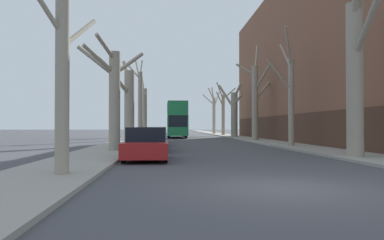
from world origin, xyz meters
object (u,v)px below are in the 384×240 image
street_tree_left_3 (140,102)px  parked_car_3 (157,135)px  parked_car_1 (152,140)px  parked_car_2 (155,137)px  street_tree_right_3 (234,112)px  street_tree_right_5 (214,112)px  street_tree_left_2 (129,104)px  street_tree_right_1 (290,96)px  street_tree_right_2 (256,98)px  street_tree_left_1 (114,94)px  street_tree_left_0 (63,48)px  street_tree_right_4 (223,112)px  lamp_post (384,47)px  parked_car_0 (146,145)px  street_tree_left_4 (144,110)px  double_decker_bus (177,118)px  street_tree_right_0 (356,71)px

street_tree_left_3 → parked_car_3: 8.48m
parked_car_1 → parked_car_2: parked_car_1 is taller
street_tree_right_3 → street_tree_right_5: size_ratio=0.83×
street_tree_left_2 → street_tree_right_1: (11.93, -5.74, 0.22)m
street_tree_left_3 → street_tree_right_2: 12.70m
street_tree_left_1 → parked_car_3: size_ratio=1.58×
street_tree_left_0 → street_tree_left_2: size_ratio=1.08×
street_tree_right_3 → street_tree_right_4: street_tree_right_4 is taller
street_tree_left_0 → lamp_post: size_ratio=0.98×
street_tree_right_3 → parked_car_2: (-9.53, -20.16, -2.57)m
street_tree_right_3 → parked_car_3: bearing=-125.0°
street_tree_left_2 → street_tree_left_3: 9.80m
street_tree_left_2 → parked_car_1: size_ratio=1.74×
parked_car_0 → street_tree_left_2: bearing=98.6°
street_tree_right_1 → street_tree_left_4: bearing=114.3°
lamp_post → double_decker_bus: bearing=100.7°
street_tree_right_4 → lamp_post: 44.72m
street_tree_left_3 → parked_car_0: street_tree_left_3 is taller
street_tree_right_1 → street_tree_right_2: size_ratio=0.83×
double_decker_bus → street_tree_right_4: bearing=50.9°
street_tree_left_4 → street_tree_right_4: 13.19m
street_tree_right_5 → parked_car_0: 52.87m
street_tree_left_1 → street_tree_right_1: size_ratio=0.78×
street_tree_left_1 → parked_car_0: bearing=-66.8°
street_tree_left_2 → parked_car_0: bearing=-81.4°
street_tree_right_1 → street_tree_right_3: 21.66m
street_tree_left_4 → street_tree_right_2: street_tree_right_2 is taller
street_tree_right_4 → parked_car_2: bearing=-107.7°
street_tree_left_3 → street_tree_right_4: size_ratio=1.15×
double_decker_bus → parked_car_2: (-2.18, -21.15, -1.83)m
street_tree_left_1 → street_tree_right_2: size_ratio=0.65×
street_tree_left_0 → street_tree_left_4: street_tree_left_4 is taller
street_tree_right_4 → double_decker_bus: (-7.51, -9.25, -1.17)m
street_tree_left_2 → parked_car_2: 5.53m
street_tree_right_5 → lamp_post: bearing=-90.7°
street_tree_left_2 → street_tree_right_0: bearing=-52.4°
street_tree_right_0 → street_tree_right_3: (0.06, 31.21, -0.74)m
street_tree_left_4 → street_tree_left_0: bearing=-89.8°
street_tree_left_2 → parked_car_2: street_tree_left_2 is taller
street_tree_right_4 → parked_car_1: bearing=-105.2°
street_tree_left_3 → street_tree_right_1: size_ratio=1.13×
street_tree_right_3 → parked_car_1: bearing=-110.5°
street_tree_right_4 → parked_car_2: street_tree_right_4 is taller
street_tree_left_0 → street_tree_right_4: 48.36m
street_tree_left_2 → lamp_post: bearing=-59.0°
street_tree_left_4 → street_tree_right_3: bearing=-21.3°
street_tree_right_0 → double_decker_bus: (-7.29, 32.20, -1.48)m
street_tree_right_0 → parked_car_2: street_tree_right_0 is taller
street_tree_left_2 → parked_car_3: bearing=45.5°
street_tree_left_1 → double_decker_bus: street_tree_left_1 is taller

